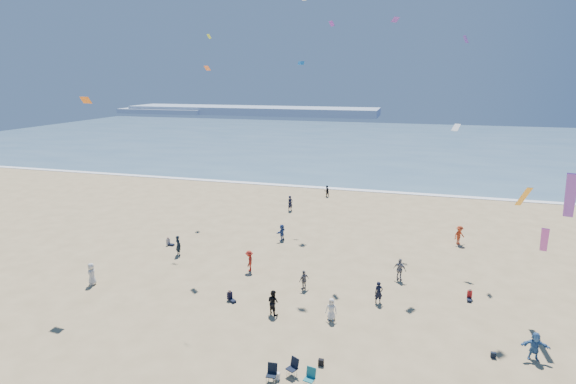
# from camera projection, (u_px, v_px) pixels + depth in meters

# --- Properties ---
(ocean) EXTENTS (220.00, 100.00, 0.06)m
(ocean) POSITION_uv_depth(u_px,v_px,m) (375.00, 142.00, 111.26)
(ocean) COLOR #476B84
(ocean) RESTS_ON ground
(surf_line) EXTENTS (220.00, 1.20, 0.08)m
(surf_line) POSITION_uv_depth(u_px,v_px,m) (344.00, 189.00, 64.61)
(surf_line) COLOR white
(surf_line) RESTS_ON ground
(headland_far) EXTENTS (110.00, 20.00, 3.20)m
(headland_far) POSITION_uv_depth(u_px,v_px,m) (251.00, 110.00, 196.51)
(headland_far) COLOR #7A8EA8
(headland_far) RESTS_ON ground
(headland_near) EXTENTS (40.00, 14.00, 2.00)m
(headland_near) POSITION_uv_depth(u_px,v_px,m) (164.00, 111.00, 202.43)
(headland_near) COLOR #7A8EA8
(headland_near) RESTS_ON ground
(standing_flyers) EXTENTS (38.03, 50.52, 1.87)m
(standing_flyers) POSITION_uv_depth(u_px,v_px,m) (344.00, 266.00, 36.29)
(standing_flyers) COLOR black
(standing_flyers) RESTS_ON ground
(seated_group) EXTENTS (27.52, 26.33, 0.84)m
(seated_group) POSITION_uv_depth(u_px,v_px,m) (285.00, 320.00, 29.00)
(seated_group) COLOR silver
(seated_group) RESTS_ON ground
(chair_cluster) EXTENTS (2.67, 1.52, 1.00)m
(chair_cluster) POSITION_uv_depth(u_px,v_px,m) (291.00, 373.00, 23.69)
(chair_cluster) COLOR black
(chair_cluster) RESTS_ON ground
(white_tote) EXTENTS (0.35, 0.20, 0.40)m
(white_tote) POSITION_uv_depth(u_px,v_px,m) (276.00, 376.00, 23.96)
(white_tote) COLOR white
(white_tote) RESTS_ON ground
(black_backpack) EXTENTS (0.30, 0.22, 0.38)m
(black_backpack) POSITION_uv_depth(u_px,v_px,m) (321.00, 362.00, 25.11)
(black_backpack) COLOR black
(black_backpack) RESTS_ON ground
(navy_bag) EXTENTS (0.28, 0.18, 0.34)m
(navy_bag) POSITION_uv_depth(u_px,v_px,m) (493.00, 355.00, 25.81)
(navy_bag) COLOR black
(navy_bag) RESTS_ON ground
(kites_aloft) EXTENTS (38.79, 39.70, 28.02)m
(kites_aloft) POSITION_uv_depth(u_px,v_px,m) (421.00, 84.00, 29.82)
(kites_aloft) COLOR pink
(kites_aloft) RESTS_ON ground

